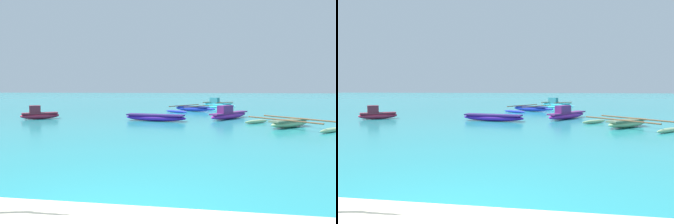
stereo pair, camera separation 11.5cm
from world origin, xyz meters
The scene contains 6 objects.
moored_boat_0 centered at (5.08, 11.75, 0.20)m, with size 4.15×4.29×0.43m.
moored_boat_1 centered at (2.37, 15.39, 0.30)m, with size 2.65×3.62×0.85m.
moored_boat_2 centered at (-0.31, 21.33, 0.22)m, with size 4.01×4.72×0.48m.
moored_boat_3 centered at (-9.04, 13.51, 0.30)m, with size 2.17×1.77×0.84m.
moored_boat_4 centered at (-1.83, 13.53, 0.22)m, with size 3.72×1.32×0.39m.
moored_boat_5 centered at (1.83, 27.56, 0.30)m, with size 3.74×3.84×0.93m.
Camera 1 is at (1.47, -3.21, 1.86)m, focal length 32.00 mm.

